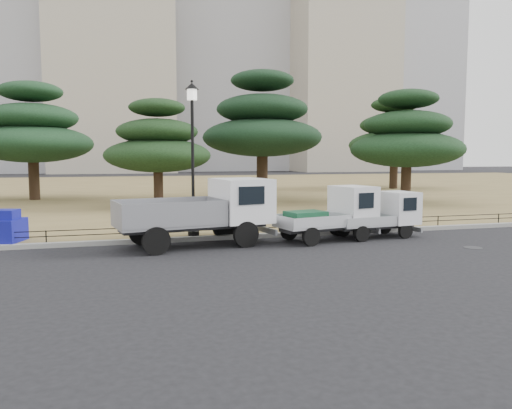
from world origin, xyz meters
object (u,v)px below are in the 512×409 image
object	(u,v)px
truck_kei_front	(333,214)
truck_kei_rear	(381,215)
street_lamp	(192,133)
truck_large	(204,209)

from	to	relation	value
truck_kei_front	truck_kei_rear	xyz separation A→B (m)	(1.97, 0.09, -0.12)
truck_kei_rear	street_lamp	xyz separation A→B (m)	(-6.79, 1.31, 2.97)
truck_kei_front	street_lamp	bearing A→B (deg)	151.92
truck_large	truck_kei_front	bearing A→B (deg)	-11.89
truck_kei_front	truck_kei_rear	world-z (taller)	truck_kei_front
truck_kei_front	truck_kei_rear	distance (m)	1.97
truck_kei_rear	street_lamp	bearing A→B (deg)	162.53
truck_kei_front	truck_large	bearing A→B (deg)	166.38
truck_kei_front	street_lamp	distance (m)	5.77
truck_kei_front	street_lamp	xyz separation A→B (m)	(-4.82, 1.40, 2.86)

